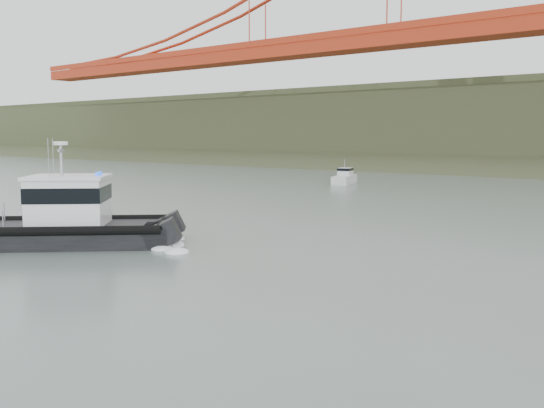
% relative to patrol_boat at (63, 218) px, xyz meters
% --- Properties ---
extents(ground, '(400.00, 400.00, 0.00)m').
position_rel_patrol_boat_xyz_m(ground, '(11.16, -0.03, -1.52)').
color(ground, slate).
rests_on(ground, ground).
extents(patrol_boat, '(12.24, 11.90, 6.08)m').
position_rel_patrol_boat_xyz_m(patrol_boat, '(0.00, 0.00, 0.00)').
color(patrol_boat, black).
rests_on(patrol_boat, ground).
extents(motorboat, '(3.65, 6.17, 3.22)m').
position_rel_patrol_boat_xyz_m(motorboat, '(-10.71, 47.13, -0.72)').
color(motorboat, silver).
rests_on(motorboat, ground).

